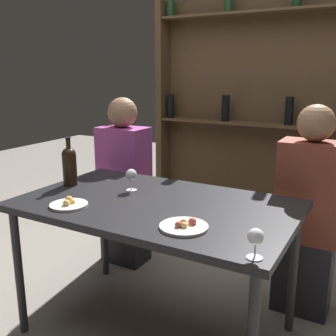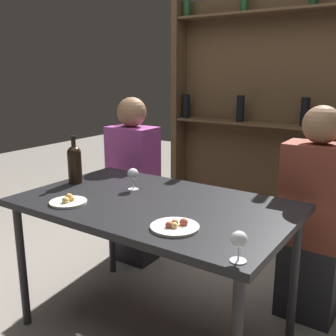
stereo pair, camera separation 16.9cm
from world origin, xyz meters
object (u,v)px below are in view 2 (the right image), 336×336
at_px(wine_bottle, 75,163).
at_px(food_plate_1, 175,226).
at_px(wine_glass_1, 239,241).
at_px(seated_person_right, 313,222).
at_px(food_plate_0, 68,201).
at_px(seated_person_left, 133,185).
at_px(wine_glass_0, 133,175).

distance_m(wine_bottle, food_plate_1, 0.91).
relative_size(wine_glass_1, seated_person_right, 0.09).
bearing_deg(food_plate_0, food_plate_1, 2.58).
xyz_separation_m(wine_bottle, seated_person_right, (1.23, 0.58, -0.29)).
xyz_separation_m(wine_glass_1, seated_person_right, (0.02, 0.96, -0.24)).
distance_m(wine_bottle, food_plate_0, 0.39).
height_order(food_plate_1, seated_person_left, seated_person_left).
xyz_separation_m(wine_glass_0, food_plate_0, (-0.12, -0.37, -0.08)).
xyz_separation_m(food_plate_0, seated_person_left, (-0.28, 0.86, -0.17)).
distance_m(seated_person_left, seated_person_right, 1.27).
height_order(wine_bottle, wine_glass_0, wine_bottle).
bearing_deg(wine_glass_1, wine_bottle, 162.70).
bearing_deg(wine_glass_0, food_plate_0, -108.58).
relative_size(wine_bottle, wine_glass_0, 2.29).
distance_m(wine_glass_1, seated_person_right, 0.99).
bearing_deg(seated_person_left, food_plate_0, -71.78).
bearing_deg(food_plate_1, wine_bottle, 163.74).
bearing_deg(wine_bottle, food_plate_0, -48.66).
bearing_deg(wine_bottle, seated_person_right, 25.26).
xyz_separation_m(seated_person_left, seated_person_right, (1.27, 0.00, -0.00)).
xyz_separation_m(wine_glass_0, seated_person_left, (-0.41, 0.50, -0.25)).
distance_m(wine_glass_0, seated_person_right, 1.03).
xyz_separation_m(food_plate_0, food_plate_1, (0.62, 0.03, -0.00)).
height_order(food_plate_1, seated_person_right, seated_person_right).
bearing_deg(food_plate_0, wine_bottle, 131.34).
height_order(wine_glass_0, seated_person_right, seated_person_right).
distance_m(wine_glass_1, seated_person_left, 1.59).
relative_size(food_plate_0, seated_person_left, 0.15).
bearing_deg(seated_person_left, wine_bottle, -86.39).
bearing_deg(wine_glass_1, seated_person_right, 88.64).
height_order(wine_glass_0, seated_person_left, seated_person_left).
xyz_separation_m(wine_glass_0, food_plate_1, (0.50, -0.34, -0.08)).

